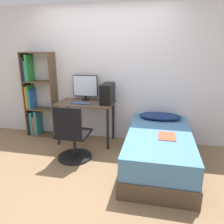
% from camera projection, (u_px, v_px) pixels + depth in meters
% --- Properties ---
extents(ground_plane, '(14.00, 14.00, 0.00)m').
position_uv_depth(ground_plane, '(84.00, 175.00, 3.13)').
color(ground_plane, '#846647').
extents(wall_back, '(8.00, 0.05, 2.50)m').
position_uv_depth(wall_back, '(106.00, 75.00, 4.10)').
color(wall_back, silver).
rests_on(wall_back, ground_plane).
extents(desk, '(1.04, 0.58, 0.77)m').
position_uv_depth(desk, '(86.00, 109.00, 4.04)').
color(desk, brown).
rests_on(desk, ground_plane).
extents(bookshelf, '(0.61, 0.29, 1.66)m').
position_uv_depth(bookshelf, '(36.00, 99.00, 4.36)').
color(bookshelf, brown).
rests_on(bookshelf, ground_plane).
extents(office_chair, '(0.55, 0.55, 0.92)m').
position_uv_depth(office_chair, '(73.00, 140.00, 3.46)').
color(office_chair, black).
rests_on(office_chair, ground_plane).
extents(bed, '(0.96, 1.84, 0.54)m').
position_uv_depth(bed, '(159.00, 150.00, 3.30)').
color(bed, '#4C3D2D').
rests_on(bed, ground_plane).
extents(pillow, '(0.73, 0.36, 0.11)m').
position_uv_depth(pillow, '(160.00, 116.00, 3.82)').
color(pillow, navy).
rests_on(pillow, bed).
extents(magazine, '(0.24, 0.32, 0.01)m').
position_uv_depth(magazine, '(167.00, 136.00, 3.09)').
color(magazine, '#B24C2D').
rests_on(magazine, bed).
extents(monitor, '(0.48, 0.16, 0.47)m').
position_uv_depth(monitor, '(85.00, 87.00, 4.12)').
color(monitor, black).
rests_on(monitor, desk).
extents(keyboard, '(0.37, 0.12, 0.02)m').
position_uv_depth(keyboard, '(81.00, 103.00, 3.90)').
color(keyboard, '#33477A').
rests_on(keyboard, desk).
extents(pc_tower, '(0.19, 0.44, 0.35)m').
position_uv_depth(pc_tower, '(108.00, 93.00, 3.92)').
color(pc_tower, black).
rests_on(pc_tower, desk).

